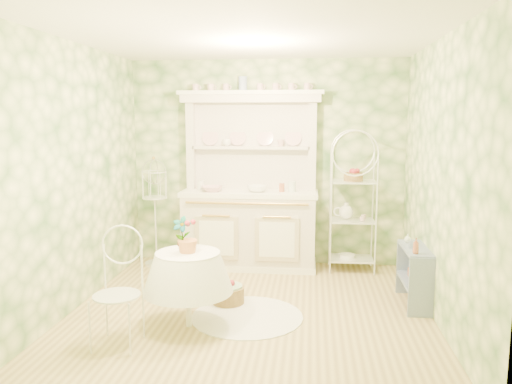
# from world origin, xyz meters

# --- Properties ---
(floor) EXTENTS (3.60, 3.60, 0.00)m
(floor) POSITION_xyz_m (0.00, 0.00, 0.00)
(floor) COLOR tan
(floor) RESTS_ON ground
(ceiling) EXTENTS (3.60, 3.60, 0.00)m
(ceiling) POSITION_xyz_m (0.00, 0.00, 2.70)
(ceiling) COLOR white
(ceiling) RESTS_ON floor
(wall_left) EXTENTS (3.60, 3.60, 0.00)m
(wall_left) POSITION_xyz_m (-1.80, 0.00, 1.35)
(wall_left) COLOR #F2F2B5
(wall_left) RESTS_ON floor
(wall_right) EXTENTS (3.60, 3.60, 0.00)m
(wall_right) POSITION_xyz_m (1.80, 0.00, 1.35)
(wall_right) COLOR #F2F2B5
(wall_right) RESTS_ON floor
(wall_back) EXTENTS (3.60, 3.60, 0.00)m
(wall_back) POSITION_xyz_m (0.00, 1.80, 1.35)
(wall_back) COLOR #F2F2B5
(wall_back) RESTS_ON floor
(wall_front) EXTENTS (3.60, 3.60, 0.00)m
(wall_front) POSITION_xyz_m (0.00, -1.80, 1.35)
(wall_front) COLOR #F2F2B5
(wall_front) RESTS_ON floor
(kitchen_dresser) EXTENTS (1.87, 0.61, 2.29)m
(kitchen_dresser) POSITION_xyz_m (-0.20, 1.52, 1.15)
(kitchen_dresser) COLOR white
(kitchen_dresser) RESTS_ON floor
(bakers_rack) EXTENTS (0.61, 0.43, 1.94)m
(bakers_rack) POSITION_xyz_m (1.12, 1.53, 0.97)
(bakers_rack) COLOR white
(bakers_rack) RESTS_ON floor
(side_shelf) EXTENTS (0.30, 0.74, 0.63)m
(side_shelf) POSITION_xyz_m (1.68, 0.38, 0.31)
(side_shelf) COLOR #7687A5
(side_shelf) RESTS_ON floor
(round_table) EXTENTS (0.73, 0.73, 0.75)m
(round_table) POSITION_xyz_m (-0.53, -0.43, 0.37)
(round_table) COLOR white
(round_table) RESTS_ON floor
(cafe_chair) EXTENTS (0.54, 0.54, 1.00)m
(cafe_chair) POSITION_xyz_m (-1.04, -0.90, 0.50)
(cafe_chair) COLOR white
(cafe_chair) RESTS_ON floor
(birdcage_stand) EXTENTS (0.35, 0.35, 1.38)m
(birdcage_stand) POSITION_xyz_m (-1.44, 1.47, 0.69)
(birdcage_stand) COLOR white
(birdcage_stand) RESTS_ON floor
(floor_basket) EXTENTS (0.50, 0.50, 0.25)m
(floor_basket) POSITION_xyz_m (-0.26, 0.18, 0.13)
(floor_basket) COLOR olive
(floor_basket) RESTS_ON floor
(lace_rug) EXTENTS (1.43, 1.43, 0.01)m
(lace_rug) POSITION_xyz_m (-0.01, -0.15, 0.00)
(lace_rug) COLOR white
(lace_rug) RESTS_ON floor
(bowl_floral) EXTENTS (0.35, 0.35, 0.07)m
(bowl_floral) POSITION_xyz_m (-0.67, 1.44, 1.02)
(bowl_floral) COLOR white
(bowl_floral) RESTS_ON kitchen_dresser
(bowl_white) EXTENTS (0.30, 0.30, 0.08)m
(bowl_white) POSITION_xyz_m (-0.09, 1.46, 1.02)
(bowl_white) COLOR white
(bowl_white) RESTS_ON kitchen_dresser
(cup_left) EXTENTS (0.14, 0.14, 0.09)m
(cup_left) POSITION_xyz_m (-0.52, 1.68, 1.61)
(cup_left) COLOR white
(cup_left) RESTS_ON kitchen_dresser
(cup_right) EXTENTS (0.11, 0.11, 0.09)m
(cup_right) POSITION_xyz_m (0.19, 1.68, 1.61)
(cup_right) COLOR white
(cup_right) RESTS_ON kitchen_dresser
(potted_geranium) EXTENTS (0.19, 0.14, 0.33)m
(potted_geranium) POSITION_xyz_m (-0.58, -0.43, 0.85)
(potted_geranium) COLOR #3F7238
(potted_geranium) RESTS_ON round_table
(bottle_amber) EXTENTS (0.06, 0.06, 0.16)m
(bottle_amber) POSITION_xyz_m (1.63, 0.13, 0.68)
(bottle_amber) COLOR #AD5E3F
(bottle_amber) RESTS_ON side_shelf
(bottle_blue) EXTENTS (0.05, 0.05, 0.10)m
(bottle_blue) POSITION_xyz_m (1.63, 0.35, 0.65)
(bottle_blue) COLOR #8A9CC2
(bottle_blue) RESTS_ON side_shelf
(bottle_glass) EXTENTS (0.09, 0.09, 0.10)m
(bottle_glass) POSITION_xyz_m (1.63, 0.58, 0.65)
(bottle_glass) COLOR silver
(bottle_glass) RESTS_ON side_shelf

